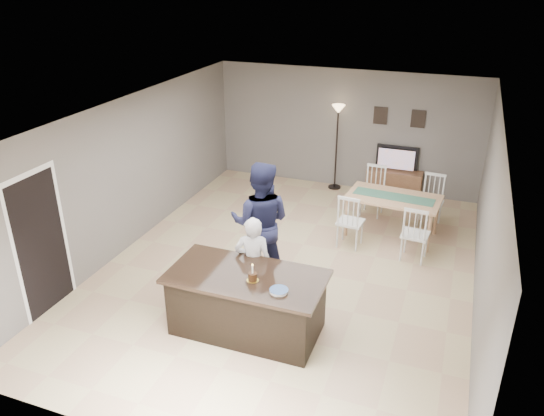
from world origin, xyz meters
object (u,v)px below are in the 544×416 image
(man, at_px, (261,223))
(floor_lamp, at_px, (338,124))
(plate_stack, at_px, (279,291))
(kitchen_island, at_px, (247,302))
(woman, at_px, (253,264))
(television, at_px, (397,159))
(dining_table, at_px, (393,203))
(tv_console, at_px, (394,183))
(birthday_cake, at_px, (253,277))

(man, bearing_deg, floor_lamp, -102.90)
(plate_stack, bearing_deg, man, 118.95)
(kitchen_island, distance_m, woman, 0.64)
(kitchen_island, distance_m, man, 1.49)
(television, bearing_deg, floor_lamp, 2.13)
(man, distance_m, floor_lamp, 4.28)
(man, bearing_deg, dining_table, -138.00)
(dining_table, relative_size, floor_lamp, 1.05)
(tv_console, height_order, television, television)
(tv_console, relative_size, man, 0.59)
(woman, height_order, dining_table, woman)
(kitchen_island, height_order, man, man)
(kitchen_island, distance_m, tv_console, 5.70)
(kitchen_island, distance_m, birthday_cake, 0.53)
(woman, distance_m, dining_table, 3.47)
(tv_console, height_order, plate_stack, plate_stack)
(birthday_cake, distance_m, floor_lamp, 5.72)
(kitchen_island, xyz_separation_m, tv_console, (1.20, 5.57, -0.15))
(man, xyz_separation_m, floor_lamp, (0.17, 4.25, 0.50))
(kitchen_island, height_order, plate_stack, plate_stack)
(man, height_order, dining_table, man)
(birthday_cake, bearing_deg, floor_lamp, 92.81)
(woman, distance_m, man, 0.86)
(television, bearing_deg, man, 70.53)
(kitchen_island, distance_m, plate_stack, 0.76)
(woman, distance_m, birthday_cake, 0.73)
(floor_lamp, bearing_deg, dining_table, -50.76)
(television, xyz_separation_m, plate_stack, (-0.65, -5.87, 0.06))
(television, height_order, floor_lamp, floor_lamp)
(television, relative_size, man, 0.45)
(kitchen_island, relative_size, birthday_cake, 8.55)
(woman, xyz_separation_m, dining_table, (1.57, 3.09, -0.09))
(kitchen_island, xyz_separation_m, plate_stack, (0.55, -0.23, 0.47))
(kitchen_island, distance_m, dining_table, 3.92)
(tv_console, relative_size, television, 1.31)
(kitchen_island, xyz_separation_m, dining_table, (1.44, 3.64, 0.21))
(birthday_cake, xyz_separation_m, plate_stack, (0.42, -0.14, -0.04))
(woman, bearing_deg, kitchen_island, 88.85)
(television, bearing_deg, birthday_cake, 79.45)
(kitchen_island, bearing_deg, woman, 102.88)
(man, distance_m, dining_table, 2.92)
(tv_console, xyz_separation_m, floor_lamp, (-1.35, 0.02, 1.21))
(woman, xyz_separation_m, birthday_cake, (0.26, -0.64, 0.21))
(dining_table, bearing_deg, floor_lamp, 134.12)
(tv_console, distance_m, birthday_cake, 5.80)
(tv_console, distance_m, dining_table, 1.97)
(woman, distance_m, plate_stack, 1.05)
(man, relative_size, plate_stack, 8.26)
(plate_stack, bearing_deg, television, 83.71)
(plate_stack, xyz_separation_m, dining_table, (0.89, 3.88, -0.26))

